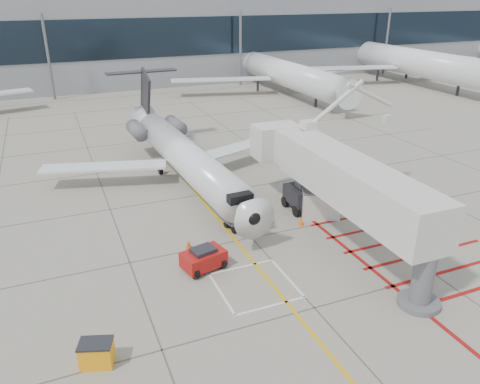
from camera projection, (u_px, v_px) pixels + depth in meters
name	position (u px, v px, depth m)	size (l,w,h in m)	color
ground_plane	(279.00, 269.00, 27.44)	(260.00, 260.00, 0.00)	gray
regional_jet	(194.00, 146.00, 36.32)	(23.29, 29.36, 7.69)	silver
jet_bridge	(353.00, 192.00, 28.30)	(8.95, 18.89, 7.56)	silver
pushback_tug	(203.00, 258.00, 27.19)	(2.44, 1.53, 1.42)	#AE1410
spill_bin	(97.00, 353.00, 20.22)	(1.38, 0.92, 1.20)	#F89C0D
baggage_cart	(240.00, 219.00, 31.95)	(2.11, 1.33, 1.33)	#535458
ground_power_unit	(321.00, 203.00, 33.32)	(2.62, 1.53, 2.07)	silver
cone_nose	(189.00, 244.00, 29.54)	(0.38, 0.38, 0.53)	#F2470C
cone_side	(301.00, 221.00, 32.44)	(0.40, 0.40, 0.56)	#F95D0D
terminal_building	(158.00, 36.00, 87.46)	(180.00, 28.00, 14.00)	gray
terminal_glass_band	(178.00, 37.00, 75.16)	(180.00, 0.10, 6.00)	black
bg_aircraft_c	(280.00, 55.00, 72.33)	(33.95, 37.72, 11.32)	silver
bg_aircraft_d	(405.00, 43.00, 80.44)	(39.23, 43.59, 13.08)	silver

